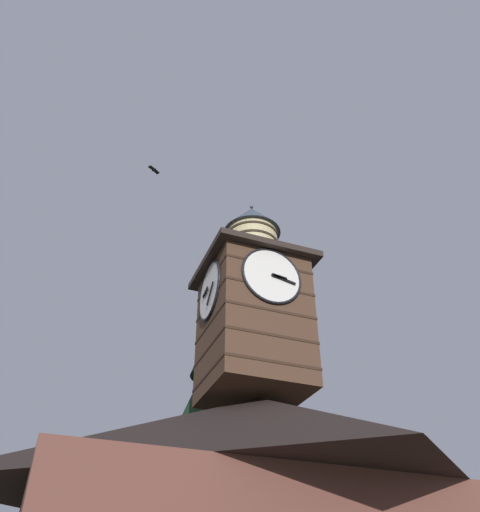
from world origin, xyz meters
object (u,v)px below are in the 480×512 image
at_px(pine_tree_behind, 215,464).
at_px(flying_bird_high, 154,170).
at_px(clock_tower, 253,307).
at_px(moon, 241,506).

distance_m(pine_tree_behind, flying_bird_high, 13.35).
bearing_deg(flying_bird_high, clock_tower, 158.55).
relative_size(pine_tree_behind, flying_bird_high, 29.19).
distance_m(clock_tower, pine_tree_behind, 7.63).
bearing_deg(pine_tree_behind, clock_tower, 83.22).
xyz_separation_m(clock_tower, flying_bird_high, (4.16, -1.63, 7.30)).
relative_size(clock_tower, moon, 5.28).
distance_m(clock_tower, moon, 42.94).
xyz_separation_m(clock_tower, moon, (-15.12, -40.18, 0.87)).
bearing_deg(pine_tree_behind, moon, -113.01).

